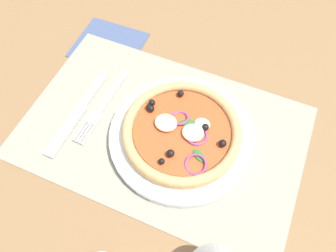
{
  "coord_description": "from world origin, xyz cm",
  "views": [
    {
      "loc": [
        -12.49,
        26.5,
        52.19
      ],
      "look_at": [
        -1.11,
        0.0,
        2.84
      ],
      "focal_mm": 34.81,
      "sensor_mm": 36.0,
      "label": 1
    }
  ],
  "objects_px": {
    "plate": "(182,135)",
    "knife": "(77,113)",
    "napkin": "(109,45)",
    "pizza": "(182,130)",
    "fork": "(101,109)"
  },
  "relations": [
    {
      "from": "plate",
      "to": "fork",
      "type": "xyz_separation_m",
      "value": [
        0.16,
        0.01,
        -0.01
      ]
    },
    {
      "from": "pizza",
      "to": "plate",
      "type": "bearing_deg",
      "value": -59.24
    },
    {
      "from": "knife",
      "to": "plate",
      "type": "bearing_deg",
      "value": 99.78
    },
    {
      "from": "fork",
      "to": "knife",
      "type": "distance_m",
      "value": 0.04
    },
    {
      "from": "plate",
      "to": "pizza",
      "type": "bearing_deg",
      "value": 120.76
    },
    {
      "from": "knife",
      "to": "napkin",
      "type": "height_order",
      "value": "knife"
    },
    {
      "from": "plate",
      "to": "pizza",
      "type": "distance_m",
      "value": 0.02
    },
    {
      "from": "knife",
      "to": "napkin",
      "type": "distance_m",
      "value": 0.18
    },
    {
      "from": "plate",
      "to": "pizza",
      "type": "height_order",
      "value": "pizza"
    },
    {
      "from": "fork",
      "to": "plate",
      "type": "bearing_deg",
      "value": 94.45
    },
    {
      "from": "knife",
      "to": "pizza",
      "type": "bearing_deg",
      "value": 99.7
    },
    {
      "from": "pizza",
      "to": "napkin",
      "type": "distance_m",
      "value": 0.28
    },
    {
      "from": "plate",
      "to": "knife",
      "type": "xyz_separation_m",
      "value": [
        0.2,
        0.03,
        -0.0
      ]
    },
    {
      "from": "plate",
      "to": "fork",
      "type": "relative_size",
      "value": 1.42
    },
    {
      "from": "pizza",
      "to": "knife",
      "type": "distance_m",
      "value": 0.2
    }
  ]
}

